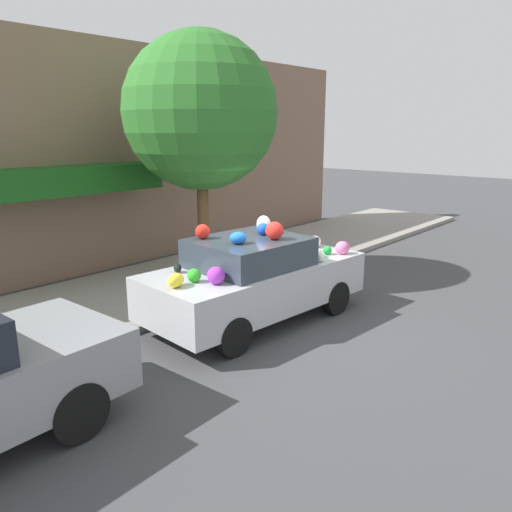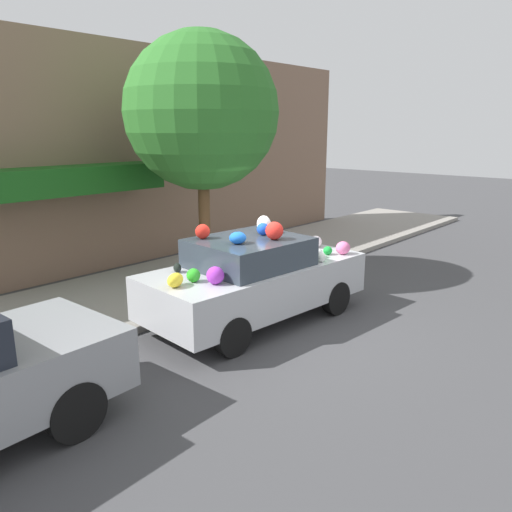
# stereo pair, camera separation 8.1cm
# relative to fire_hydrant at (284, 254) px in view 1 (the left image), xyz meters

# --- Properties ---
(ground_plane) EXTENTS (60.00, 60.00, 0.00)m
(ground_plane) POSITION_rel_fire_hydrant_xyz_m (-2.52, -1.45, -0.46)
(ground_plane) COLOR #424244
(sidewalk_curb) EXTENTS (24.00, 3.20, 0.12)m
(sidewalk_curb) POSITION_rel_fire_hydrant_xyz_m (-2.52, 1.25, -0.41)
(sidewalk_curb) COLOR gray
(sidewalk_curb) RESTS_ON ground
(building_facade) EXTENTS (18.00, 1.20, 5.11)m
(building_facade) POSITION_rel_fire_hydrant_xyz_m (-2.59, 3.46, 2.06)
(building_facade) COLOR #846651
(building_facade) RESTS_ON ground
(street_tree) EXTENTS (3.10, 3.10, 4.94)m
(street_tree) POSITION_rel_fire_hydrant_xyz_m (-1.53, 0.97, 3.04)
(street_tree) COLOR brown
(street_tree) RESTS_ON sidewalk_curb
(fire_hydrant) EXTENTS (0.20, 0.20, 0.70)m
(fire_hydrant) POSITION_rel_fire_hydrant_xyz_m (0.00, 0.00, 0.00)
(fire_hydrant) COLOR red
(fire_hydrant) RESTS_ON sidewalk_curb
(art_car) EXTENTS (4.02, 1.98, 1.76)m
(art_car) POSITION_rel_fire_hydrant_xyz_m (-2.54, -1.36, 0.30)
(art_car) COLOR #B7BABF
(art_car) RESTS_ON ground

